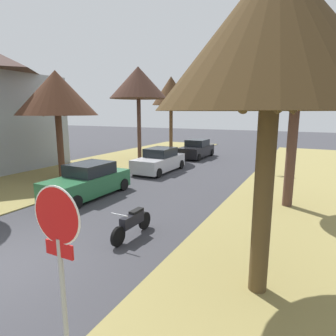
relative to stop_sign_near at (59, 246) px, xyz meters
The scene contains 12 objects.
ground_plane 4.84m from the stop_sign_near, 158.65° to the left, with size 120.00×120.00×0.00m, color #38383D.
stop_sign_near is the anchor object (origin of this frame).
stop_sign_far 16.74m from the stop_sign_near, 89.91° to the left, with size 0.81×0.60×2.93m.
street_tree_right_near 5.16m from the stop_sign_near, 60.22° to the left, with size 4.51×4.51×6.74m.
street_tree_right_mid_a 11.00m from the stop_sign_near, 78.21° to the left, with size 3.22×3.22×7.70m.
street_tree_left_mid_a 14.70m from the stop_sign_near, 137.48° to the left, with size 4.65×4.65×6.25m.
street_tree_left_mid_b 20.86m from the stop_sign_near, 119.77° to the left, with size 4.72×4.72×7.50m.
street_tree_left_far 27.14m from the stop_sign_near, 113.30° to the left, with size 3.92×3.92×7.49m.
parked_sedan_green 9.98m from the stop_sign_near, 130.79° to the left, with size 1.95×4.40×1.57m.
parked_sedan_silver 15.40m from the stop_sign_near, 113.84° to the left, with size 1.95×4.40×1.57m.
parked_sedan_black 21.73m from the stop_sign_near, 106.57° to the left, with size 1.95×4.40×1.57m.
parked_motorcycle 5.36m from the stop_sign_near, 113.62° to the left, with size 0.60×2.05×0.97m.
Camera 1 is at (6.87, -4.02, 3.93)m, focal length 30.43 mm.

